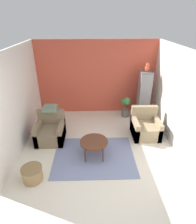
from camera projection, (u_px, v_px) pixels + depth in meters
The scene contains 13 objects.
ground_plane at pixel (101, 192), 3.67m from camera, with size 20.00×20.00×0.00m, color beige.
wall_back_accent at pixel (96, 78), 6.27m from camera, with size 4.03×0.06×2.45m.
wall_left at pixel (18, 100), 4.62m from camera, with size 0.06×3.53×2.45m.
wall_right at pixel (176, 98), 4.73m from camera, with size 0.06×3.53×2.45m.
area_rug at pixel (94, 156), 4.60m from camera, with size 1.95×1.51×0.01m.
coffee_table at pixel (94, 143), 4.41m from camera, with size 0.66×0.66×0.46m.
armchair_left at pixel (51, 132), 5.11m from camera, with size 0.74×0.76×0.79m.
armchair_right at pixel (145, 127), 5.32m from camera, with size 0.74×0.76×0.79m.
birdcage at pixel (144, 97), 6.10m from camera, with size 0.58×0.58×1.55m.
parrot at pixel (147, 68), 5.67m from camera, with size 0.13×0.23×0.27m.
potted_plant at pixel (126, 105), 6.26m from camera, with size 0.31×0.28×0.70m.
wicker_basket at pixel (32, 173), 3.87m from camera, with size 0.43×0.43×0.32m.
throw_pillow at pixel (50, 108), 5.08m from camera, with size 0.37×0.37×0.10m.
Camera 1 is at (-0.13, -2.54, 3.08)m, focal length 30.00 mm.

